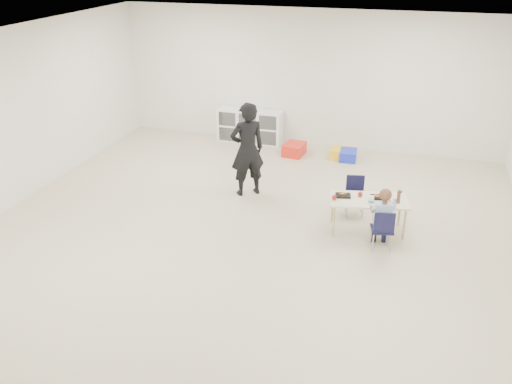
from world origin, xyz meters
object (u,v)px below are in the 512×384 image
(table, at_px, (367,215))
(cubby_shelf, at_px, (250,126))
(chair_near, at_px, (382,229))
(child, at_px, (383,217))
(adult, at_px, (247,150))

(table, distance_m, cubby_shelf, 4.38)
(chair_near, xyz_separation_m, cubby_shelf, (-3.13, 3.77, 0.04))
(child, bearing_deg, cubby_shelf, 117.98)
(table, bearing_deg, chair_near, -73.46)
(chair_near, relative_size, adult, 0.39)
(table, xyz_separation_m, chair_near, (0.25, -0.46, 0.05))
(cubby_shelf, height_order, adult, adult)
(table, height_order, chair_near, chair_near)
(child, distance_m, cubby_shelf, 4.90)
(table, bearing_deg, cubby_shelf, 119.34)
(chair_near, bearing_deg, cubby_shelf, 117.98)
(table, xyz_separation_m, adult, (-2.12, 0.73, 0.54))
(child, height_order, cubby_shelf, child)
(chair_near, height_order, child, child)
(table, height_order, child, child)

